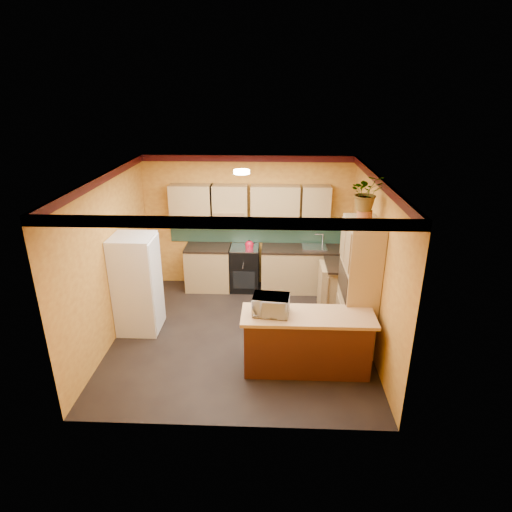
{
  "coord_description": "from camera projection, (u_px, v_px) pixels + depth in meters",
  "views": [
    {
      "loc": [
        0.52,
        -6.24,
        3.95
      ],
      "look_at": [
        0.24,
        0.45,
        1.27
      ],
      "focal_mm": 30.0,
      "sensor_mm": 36.0,
      "label": 1
    }
  ],
  "objects": [
    {
      "name": "kettle",
      "position": [
        249.0,
        244.0,
        8.52
      ],
      "size": [
        0.21,
        0.21,
        0.18
      ],
      "primitive_type": null,
      "rotation": [
        0.0,
        0.0,
        -0.29
      ],
      "color": "red",
      "rests_on": "stove"
    },
    {
      "name": "sink",
      "position": [
        314.0,
        247.0,
        8.54
      ],
      "size": [
        0.48,
        0.4,
        0.03
      ],
      "primitive_type": "cube",
      "color": "silver",
      "rests_on": "countertop_back"
    },
    {
      "name": "fern_pot",
      "position": [
        364.0,
        215.0,
        6.25
      ],
      "size": [
        0.22,
        0.22,
        0.16
      ],
      "primitive_type": "cylinder",
      "color": "brown",
      "rests_on": "pantry"
    },
    {
      "name": "fern",
      "position": [
        367.0,
        192.0,
        6.12
      ],
      "size": [
        0.5,
        0.44,
        0.52
      ],
      "primitive_type": "imported",
      "rotation": [
        0.0,
        0.0,
        0.06
      ],
      "color": "tan",
      "rests_on": "fern_pot"
    },
    {
      "name": "base_cabinets_back",
      "position": [
        275.0,
        269.0,
        8.76
      ],
      "size": [
        3.65,
        0.6,
        0.88
      ],
      "primitive_type": "cube",
      "color": "tan",
      "rests_on": "ground"
    },
    {
      "name": "room_shell",
      "position": [
        242.0,
        212.0,
        6.76
      ],
      "size": [
        4.24,
        4.24,
        2.72
      ],
      "color": "black",
      "rests_on": "ground"
    },
    {
      "name": "countertop_right",
      "position": [
        343.0,
        265.0,
        7.79
      ],
      "size": [
        0.62,
        0.8,
        0.04
      ],
      "primitive_type": "cube",
      "color": "black",
      "rests_on": "base_cabinets_right"
    },
    {
      "name": "stove",
      "position": [
        245.0,
        268.0,
        8.78
      ],
      "size": [
        0.58,
        0.58,
        0.91
      ],
      "primitive_type": "cube",
      "color": "black",
      "rests_on": "ground"
    },
    {
      "name": "countertop_back",
      "position": [
        276.0,
        248.0,
        8.59
      ],
      "size": [
        3.65,
        0.62,
        0.04
      ],
      "primitive_type": "cube",
      "color": "black",
      "rests_on": "base_cabinets_back"
    },
    {
      "name": "microwave",
      "position": [
        271.0,
        305.0,
        6.02
      ],
      "size": [
        0.54,
        0.39,
        0.28
      ],
      "primitive_type": "imported",
      "rotation": [
        0.0,
        0.0,
        -0.1
      ],
      "color": "white",
      "rests_on": "bar_top"
    },
    {
      "name": "breakfast_bar",
      "position": [
        307.0,
        344.0,
        6.24
      ],
      "size": [
        1.8,
        0.55,
        0.88
      ],
      "primitive_type": "cube",
      "color": "#542313",
      "rests_on": "ground"
    },
    {
      "name": "bar_top",
      "position": [
        308.0,
        316.0,
        6.06
      ],
      "size": [
        1.9,
        0.65,
        0.05
      ],
      "primitive_type": "cube",
      "color": "tan",
      "rests_on": "breakfast_bar"
    },
    {
      "name": "fridge",
      "position": [
        137.0,
        284.0,
        7.16
      ],
      "size": [
        0.68,
        0.66,
        1.7
      ],
      "primitive_type": "cube",
      "color": "white",
      "rests_on": "ground"
    },
    {
      "name": "pantry",
      "position": [
        358.0,
        287.0,
        6.62
      ],
      "size": [
        0.48,
        0.9,
        2.1
      ],
      "primitive_type": "cube",
      "color": "tan",
      "rests_on": "ground"
    },
    {
      "name": "base_cabinets_right",
      "position": [
        341.0,
        288.0,
        7.96
      ],
      "size": [
        0.6,
        0.8,
        0.88
      ],
      "primitive_type": "cube",
      "color": "tan",
      "rests_on": "ground"
    }
  ]
}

